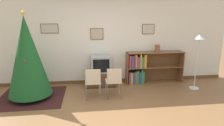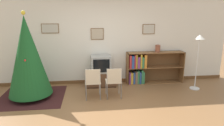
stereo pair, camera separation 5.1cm
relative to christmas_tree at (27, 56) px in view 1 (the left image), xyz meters
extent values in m
plane|color=brown|center=(1.87, -1.25, -1.11)|extent=(24.00, 24.00, 0.00)
cube|color=silver|center=(1.87, 1.00, 0.24)|extent=(8.20, 0.08, 2.70)
cube|color=brown|center=(1.87, 0.95, -1.06)|extent=(8.20, 0.03, 0.10)
cube|color=brown|center=(0.42, 0.95, 0.62)|extent=(0.50, 0.02, 0.28)
cube|color=#BCB7A8|center=(0.42, 0.94, 0.62)|extent=(0.46, 0.01, 0.24)
cube|color=brown|center=(1.80, 0.95, 0.44)|extent=(0.39, 0.02, 0.34)
cube|color=tan|center=(1.80, 0.94, 0.44)|extent=(0.35, 0.01, 0.31)
cube|color=brown|center=(3.39, 0.95, 0.57)|extent=(0.39, 0.02, 0.31)
cube|color=#BCB7A8|center=(3.39, 0.94, 0.57)|extent=(0.35, 0.01, 0.27)
cube|color=#381919|center=(0.00, 0.00, -1.11)|extent=(1.67, 1.52, 0.01)
cylinder|color=maroon|center=(0.00, 0.00, -1.05)|extent=(0.36, 0.36, 0.10)
cone|color=#195123|center=(0.00, 0.00, 0.01)|extent=(1.09, 1.09, 2.01)
sphere|color=yellow|center=(0.00, 0.00, 1.06)|extent=(0.10, 0.10, 0.10)
sphere|color=red|center=(0.01, -0.28, -0.04)|extent=(0.05, 0.05, 0.05)
sphere|color=silver|center=(0.14, 0.23, 0.01)|extent=(0.05, 0.05, 0.05)
sphere|color=#1E4CB2|center=(-0.33, 0.23, -0.50)|extent=(0.06, 0.06, 0.06)
sphere|color=silver|center=(0.03, 0.13, 0.52)|extent=(0.05, 0.05, 0.05)
sphere|color=gold|center=(-0.21, 0.18, -0.03)|extent=(0.06, 0.06, 0.06)
cube|color=#412A1A|center=(1.88, 0.67, -1.08)|extent=(0.86, 0.50, 0.05)
cube|color=brown|center=(1.88, 0.67, -0.86)|extent=(0.90, 0.52, 0.39)
cube|color=#9E9E99|center=(1.88, 0.67, -0.42)|extent=(0.58, 0.50, 0.49)
cube|color=black|center=(1.88, 0.42, -0.42)|extent=(0.47, 0.01, 0.38)
cube|color=beige|center=(1.61, -0.20, -0.68)|extent=(0.40, 0.40, 0.02)
cube|color=beige|center=(1.61, -0.39, -0.48)|extent=(0.35, 0.01, 0.38)
cylinder|color=#B2B2B2|center=(1.43, -0.02, -0.90)|extent=(0.02, 0.02, 0.42)
cylinder|color=#B2B2B2|center=(1.79, -0.02, -0.90)|extent=(0.02, 0.02, 0.42)
cylinder|color=#B2B2B2|center=(1.43, -0.38, -0.90)|extent=(0.02, 0.02, 0.42)
cylinder|color=#B2B2B2|center=(1.79, -0.38, -0.90)|extent=(0.02, 0.02, 0.42)
cylinder|color=#B2B2B2|center=(1.43, -0.38, -0.70)|extent=(0.02, 0.02, 0.82)
cylinder|color=#B2B2B2|center=(1.79, -0.38, -0.70)|extent=(0.02, 0.02, 0.82)
cube|color=beige|center=(2.15, -0.20, -0.68)|extent=(0.40, 0.40, 0.02)
cube|color=beige|center=(2.15, -0.39, -0.48)|extent=(0.35, 0.01, 0.38)
cylinder|color=#B2B2B2|center=(1.97, -0.02, -0.90)|extent=(0.02, 0.02, 0.42)
cylinder|color=#B2B2B2|center=(2.33, -0.02, -0.90)|extent=(0.02, 0.02, 0.42)
cylinder|color=#B2B2B2|center=(1.97, -0.38, -0.90)|extent=(0.02, 0.02, 0.42)
cylinder|color=#B2B2B2|center=(2.33, -0.38, -0.90)|extent=(0.02, 0.02, 0.42)
cylinder|color=#B2B2B2|center=(1.97, -0.38, -0.70)|extent=(0.02, 0.02, 0.82)
cylinder|color=#B2B2B2|center=(2.33, -0.38, -0.70)|extent=(0.02, 0.02, 0.82)
cube|color=brown|center=(2.70, 0.76, -0.62)|extent=(0.02, 0.36, 0.99)
cube|color=brown|center=(4.47, 0.76, -0.62)|extent=(0.02, 0.36, 0.99)
cube|color=brown|center=(3.59, 0.76, -0.13)|extent=(1.80, 0.36, 0.02)
cube|color=brown|center=(3.59, 0.76, -1.10)|extent=(1.80, 0.36, 0.02)
cube|color=brown|center=(3.59, 0.76, -0.60)|extent=(1.76, 0.36, 0.02)
cube|color=brown|center=(3.59, 0.94, -0.62)|extent=(1.80, 0.01, 0.99)
cube|color=#7A3D7F|center=(2.77, 0.71, -0.91)|extent=(0.04, 0.25, 0.36)
cube|color=gold|center=(2.83, 0.69, -0.91)|extent=(0.07, 0.22, 0.35)
cube|color=#2D4C93|center=(2.90, 0.73, -0.91)|extent=(0.05, 0.28, 0.36)
cube|color=#756047|center=(2.97, 0.70, -0.90)|extent=(0.07, 0.22, 0.38)
cube|color=#337547|center=(3.03, 0.74, -0.88)|extent=(0.05, 0.30, 0.41)
cube|color=#2D4C93|center=(3.09, 0.73, -0.91)|extent=(0.05, 0.29, 0.37)
cube|color=#337547|center=(3.15, 0.73, -0.88)|extent=(0.05, 0.29, 0.43)
cube|color=#337547|center=(3.20, 0.74, -0.90)|extent=(0.05, 0.30, 0.37)
cube|color=#B73333|center=(2.77, 0.74, -0.39)|extent=(0.06, 0.30, 0.40)
cube|color=#2D4C93|center=(2.85, 0.70, -0.40)|extent=(0.07, 0.23, 0.38)
cube|color=#B73333|center=(2.91, 0.69, -0.38)|extent=(0.04, 0.20, 0.41)
cube|color=gold|center=(2.96, 0.69, -0.38)|extent=(0.04, 0.21, 0.42)
cube|color=#7A3D7F|center=(3.03, 0.71, -0.41)|extent=(0.08, 0.25, 0.35)
cube|color=gold|center=(3.10, 0.69, -0.37)|extent=(0.05, 0.21, 0.43)
cube|color=#337547|center=(3.16, 0.73, -0.42)|extent=(0.06, 0.29, 0.33)
cube|color=orange|center=(3.24, 0.73, -0.38)|extent=(0.07, 0.28, 0.41)
cylinder|color=brown|center=(3.64, 0.75, -0.01)|extent=(0.15, 0.15, 0.21)
torus|color=brown|center=(3.64, 0.75, 0.09)|extent=(0.13, 0.13, 0.03)
cylinder|color=silver|center=(4.59, 0.08, -1.10)|extent=(0.28, 0.28, 0.03)
cylinder|color=silver|center=(4.59, 0.08, -0.37)|extent=(0.03, 0.03, 1.44)
cone|color=white|center=(4.59, 0.08, 0.41)|extent=(0.28, 0.28, 0.12)
camera|label=1|loc=(1.48, -5.11, 1.05)|focal=32.00mm
camera|label=2|loc=(1.53, -5.11, 1.05)|focal=32.00mm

